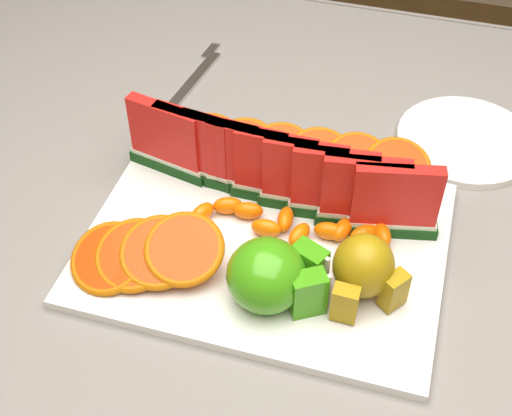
{
  "coord_description": "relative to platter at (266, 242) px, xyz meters",
  "views": [
    {
      "loc": [
        0.14,
        -0.57,
        1.37
      ],
      "look_at": [
        -0.01,
        -0.04,
        0.81
      ],
      "focal_mm": 50.0,
      "sensor_mm": 36.0,
      "label": 1
    }
  ],
  "objects": [
    {
      "name": "pear_cluster",
      "position": [
        0.12,
        -0.05,
        0.04
      ],
      "size": [
        0.09,
        0.09,
        0.07
      ],
      "color": "#AB860F",
      "rests_on": "platter"
    },
    {
      "name": "tablecloth",
      "position": [
        0.0,
        0.05,
        -0.05
      ],
      "size": [
        1.53,
        1.03,
        0.2
      ],
      "color": "gray",
      "rests_on": "table"
    },
    {
      "name": "platter",
      "position": [
        0.0,
        0.0,
        0.0
      ],
      "size": [
        0.4,
        0.3,
        0.01
      ],
      "color": "silver",
      "rests_on": "tablecloth"
    },
    {
      "name": "apple_cluster",
      "position": [
        0.03,
        -0.08,
        0.04
      ],
      "size": [
        0.11,
        0.09,
        0.08
      ],
      "color": "#229617",
      "rests_on": "platter"
    },
    {
      "name": "tangerine_segments",
      "position": [
        0.03,
        0.02,
        0.02
      ],
      "size": [
        0.24,
        0.07,
        0.02
      ],
      "color": "orange",
      "rests_on": "platter"
    },
    {
      "name": "table",
      "position": [
        0.0,
        0.05,
        -0.11
      ],
      "size": [
        1.4,
        0.9,
        0.75
      ],
      "color": "#452E16",
      "rests_on": "ground"
    },
    {
      "name": "orange_fan_back",
      "position": [
        0.01,
        0.13,
        0.03
      ],
      "size": [
        0.34,
        0.11,
        0.05
      ],
      "color": "#DE5E03",
      "rests_on": "platter"
    },
    {
      "name": "side_plate",
      "position": [
        0.2,
        0.25,
        -0.0
      ],
      "size": [
        0.22,
        0.22,
        0.01
      ],
      "color": "silver",
      "rests_on": "tablecloth"
    },
    {
      "name": "orange_fan_front",
      "position": [
        -0.11,
        -0.08,
        0.03
      ],
      "size": [
        0.18,
        0.12,
        0.05
      ],
      "color": "#DE5E03",
      "rests_on": "platter"
    },
    {
      "name": "watermelon_row",
      "position": [
        -0.01,
        0.06,
        0.05
      ],
      "size": [
        0.39,
        0.07,
        0.1
      ],
      "color": "#0E3510",
      "rests_on": "platter"
    },
    {
      "name": "fork",
      "position": [
        -0.19,
        0.28,
        -0.0
      ],
      "size": [
        0.04,
        0.2,
        0.0
      ],
      "color": "silver",
      "rests_on": "tablecloth"
    }
  ]
}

